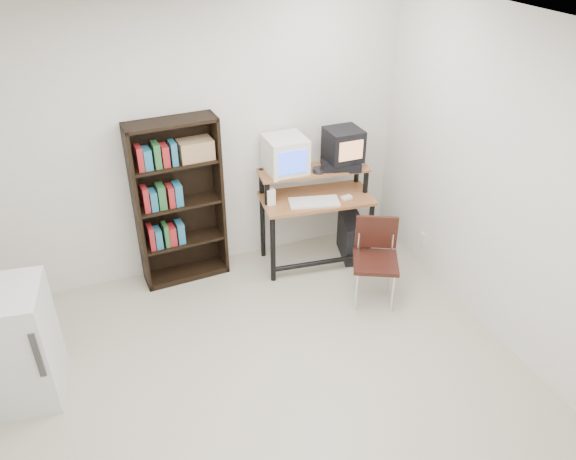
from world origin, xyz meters
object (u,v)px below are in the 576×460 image
object	(u,v)px
crt_monitor	(285,155)
crt_tv	(343,145)
bookshelf	(178,200)
mini_fridge	(13,346)
school_chair	(376,252)
computer_desk	(316,202)
pc_tower	(351,237)

from	to	relation	value
crt_monitor	crt_tv	xyz separation A→B (m)	(0.55, -0.10, 0.06)
crt_monitor	crt_tv	bearing A→B (deg)	-10.82
crt_tv	bookshelf	xyz separation A→B (m)	(-1.58, 0.18, -0.37)
mini_fridge	school_chair	bearing A→B (deg)	9.23
crt_monitor	mini_fridge	size ratio (longest dim) A/B	0.40
crt_tv	school_chair	xyz separation A→B (m)	(-0.04, -0.81, -0.72)
computer_desk	bookshelf	xyz separation A→B (m)	(-1.28, 0.24, 0.16)
computer_desk	bookshelf	bearing A→B (deg)	176.44
computer_desk	school_chair	world-z (taller)	computer_desk
pc_tower	crt_monitor	bearing A→B (deg)	175.03
crt_monitor	bookshelf	size ratio (longest dim) A/B	0.24
pc_tower	school_chair	world-z (taller)	school_chair
school_chair	mini_fridge	xyz separation A→B (m)	(-3.00, -0.10, -0.01)
computer_desk	pc_tower	xyz separation A→B (m)	(0.39, -0.06, -0.46)
crt_tv	pc_tower	size ratio (longest dim) A/B	0.73
school_chair	mini_fridge	size ratio (longest dim) A/B	0.84
pc_tower	mini_fridge	world-z (taller)	mini_fridge
crt_monitor	pc_tower	xyz separation A→B (m)	(0.64, -0.22, -0.93)
computer_desk	mini_fridge	size ratio (longest dim) A/B	1.19
computer_desk	crt_tv	xyz separation A→B (m)	(0.30, 0.05, 0.53)
computer_desk	school_chair	bearing A→B (deg)	-64.12
pc_tower	bookshelf	size ratio (longest dim) A/B	0.28
computer_desk	pc_tower	size ratio (longest dim) A/B	2.48
computer_desk	school_chair	xyz separation A→B (m)	(0.26, -0.75, -0.19)
bookshelf	pc_tower	bearing A→B (deg)	-13.05
crt_monitor	school_chair	world-z (taller)	crt_monitor
crt_tv	mini_fridge	bearing A→B (deg)	-163.63
computer_desk	crt_monitor	distance (m)	0.56
crt_monitor	mini_fridge	distance (m)	2.77
mini_fridge	computer_desk	bearing A→B (deg)	24.57
mini_fridge	crt_tv	bearing A→B (deg)	23.93
crt_monitor	school_chair	size ratio (longest dim) A/B	0.48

